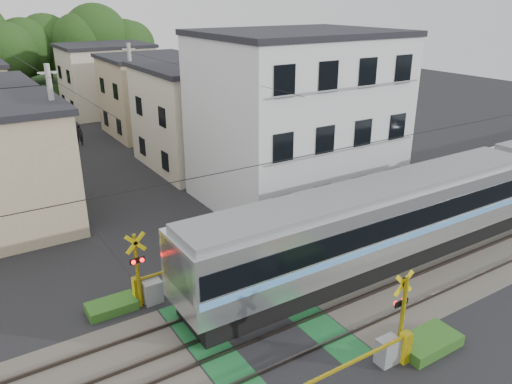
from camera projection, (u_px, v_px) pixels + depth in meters
ground at (259, 330)px, 17.47m from camera, size 120.00×120.00×0.00m
track_bed at (259, 329)px, 17.45m from camera, size 120.00×120.00×0.14m
crossing_signal_near at (392, 344)px, 15.63m from camera, size 4.74×0.65×3.09m
crossing_signal_far at (149, 286)px, 18.79m from camera, size 4.74×0.65×3.09m
apartment_block at (296, 118)px, 27.48m from camera, size 10.20×8.36×9.30m
houses_row at (72, 108)px, 36.79m from camera, size 22.07×31.35×6.80m
tree_hill at (6, 53)px, 53.24m from camera, size 40.00×11.81×11.06m
catenary at (390, 197)px, 19.15m from camera, size 60.00×5.04×7.00m
utility_poles at (62, 105)px, 33.55m from camera, size 7.90×42.00×8.00m
pedestrian at (79, 135)px, 38.93m from camera, size 0.69×0.52×1.71m
weed_patches at (301, 311)px, 18.21m from camera, size 10.25×8.80×0.40m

